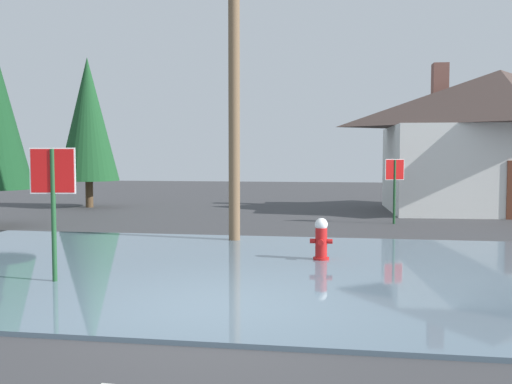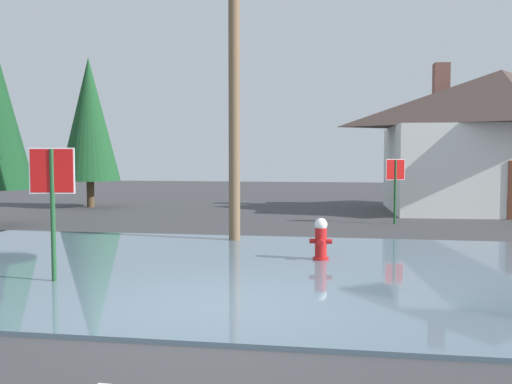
{
  "view_description": "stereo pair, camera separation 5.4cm",
  "coord_description": "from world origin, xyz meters",
  "px_view_note": "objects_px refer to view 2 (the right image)",
  "views": [
    {
      "loc": [
        1.81,
        -7.91,
        2.16
      ],
      "look_at": [
        -0.39,
        5.68,
        1.3
      ],
      "focal_mm": 40.83,
      "sensor_mm": 36.0,
      "label": 1
    },
    {
      "loc": [
        1.87,
        -7.9,
        2.16
      ],
      "look_at": [
        -0.39,
        5.68,
        1.3
      ],
      "focal_mm": 40.83,
      "sensor_mm": 36.0,
      "label": 2
    }
  ],
  "objects_px": {
    "utility_pole": "(234,80)",
    "pine_tree_tall_left": "(89,119)",
    "stop_sign_near": "(52,187)",
    "house": "(500,139)",
    "fire_hydrant": "(321,241)",
    "stop_sign_far": "(395,178)"
  },
  "relations": [
    {
      "from": "utility_pole",
      "to": "pine_tree_tall_left",
      "type": "relative_size",
      "value": 1.24
    },
    {
      "from": "pine_tree_tall_left",
      "to": "stop_sign_near",
      "type": "bearing_deg",
      "value": -66.92
    },
    {
      "from": "utility_pole",
      "to": "house",
      "type": "bearing_deg",
      "value": 48.12
    },
    {
      "from": "fire_hydrant",
      "to": "utility_pole",
      "type": "xyz_separation_m",
      "value": [
        -2.27,
        2.42,
        3.58
      ]
    },
    {
      "from": "utility_pole",
      "to": "stop_sign_far",
      "type": "relative_size",
      "value": 3.75
    },
    {
      "from": "fire_hydrant",
      "to": "stop_sign_far",
      "type": "distance_m",
      "value": 7.46
    },
    {
      "from": "house",
      "to": "pine_tree_tall_left",
      "type": "xyz_separation_m",
      "value": [
        -16.4,
        -0.66,
        0.85
      ]
    },
    {
      "from": "utility_pole",
      "to": "house",
      "type": "distance_m",
      "value": 12.7
    },
    {
      "from": "stop_sign_far",
      "to": "utility_pole",
      "type": "bearing_deg",
      "value": -131.91
    },
    {
      "from": "stop_sign_far",
      "to": "fire_hydrant",
      "type": "bearing_deg",
      "value": -105.32
    },
    {
      "from": "pine_tree_tall_left",
      "to": "stop_sign_far",
      "type": "bearing_deg",
      "value": -18.33
    },
    {
      "from": "utility_pole",
      "to": "stop_sign_far",
      "type": "height_order",
      "value": "utility_pole"
    },
    {
      "from": "stop_sign_near",
      "to": "utility_pole",
      "type": "bearing_deg",
      "value": 68.6
    },
    {
      "from": "stop_sign_far",
      "to": "house",
      "type": "height_order",
      "value": "house"
    },
    {
      "from": "fire_hydrant",
      "to": "house",
      "type": "xyz_separation_m",
      "value": [
        6.16,
        11.83,
        2.37
      ]
    },
    {
      "from": "stop_sign_far",
      "to": "stop_sign_near",
      "type": "bearing_deg",
      "value": -122.33
    },
    {
      "from": "stop_sign_far",
      "to": "pine_tree_tall_left",
      "type": "height_order",
      "value": "pine_tree_tall_left"
    },
    {
      "from": "stop_sign_near",
      "to": "fire_hydrant",
      "type": "bearing_deg",
      "value": 32.65
    },
    {
      "from": "stop_sign_near",
      "to": "utility_pole",
      "type": "height_order",
      "value": "utility_pole"
    },
    {
      "from": "fire_hydrant",
      "to": "pine_tree_tall_left",
      "type": "height_order",
      "value": "pine_tree_tall_left"
    },
    {
      "from": "fire_hydrant",
      "to": "stop_sign_far",
      "type": "bearing_deg",
      "value": 74.68
    },
    {
      "from": "fire_hydrant",
      "to": "stop_sign_far",
      "type": "height_order",
      "value": "stop_sign_far"
    }
  ]
}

